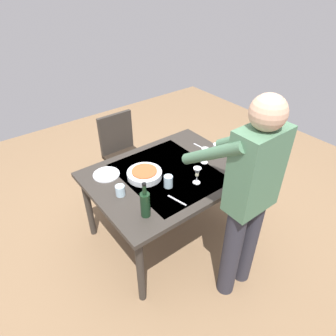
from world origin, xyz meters
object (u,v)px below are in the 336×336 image
wine_glass_right (205,153)px  serving_bowl_pasta (145,174)px  wine_glass_left (197,173)px  dinner_plate_near (106,174)px  chair_near (122,149)px  person_server (248,195)px  water_cup_near_right (216,148)px  water_cup_near_left (120,191)px  dining_table (168,179)px  wine_bottle (145,204)px  water_cup_far_left (168,181)px

wine_glass_right → serving_bowl_pasta: bearing=-15.2°
wine_glass_left → serving_bowl_pasta: size_ratio=0.50×
wine_glass_right → dinner_plate_near: bearing=-25.1°
chair_near → wine_glass_right: bearing=108.3°
chair_near → dinner_plate_near: chair_near is taller
chair_near → person_server: size_ratio=0.54×
person_server → serving_bowl_pasta: person_server is taller
person_server → water_cup_near_right: person_server is taller
wine_glass_left → water_cup_near_left: 0.64m
dining_table → serving_bowl_pasta: 0.24m
water_cup_near_left → water_cup_near_right: size_ratio=0.94×
dining_table → chair_near: bearing=-92.4°
wine_glass_left → wine_glass_right: bearing=-145.2°
wine_glass_right → water_cup_near_right: (-0.21, -0.06, -0.06)m
water_cup_near_left → serving_bowl_pasta: (-0.28, -0.08, -0.01)m
dinner_plate_near → water_cup_near_left: bearing=83.3°
chair_near → wine_bottle: wine_bottle is taller
chair_near → person_server: person_server is taller
person_server → wine_bottle: size_ratio=5.71×
dining_table → wine_glass_left: wine_glass_left is taller
dining_table → dinner_plate_near: dinner_plate_near is taller
person_server → water_cup_near_right: 0.91m
wine_glass_left → wine_glass_right: 0.32m
water_cup_near_left → person_server: bearing=126.6°
chair_near → wine_bottle: size_ratio=3.07×
dining_table → wine_glass_left: size_ratio=8.98×
water_cup_near_left → water_cup_near_right: 1.05m
wine_glass_left → water_cup_far_left: 0.25m
chair_near → water_cup_near_right: size_ratio=9.66×
wine_glass_left → water_cup_near_left: bearing=-23.4°
wine_glass_right → water_cup_near_right: bearing=-165.1°
wine_bottle → person_server: bearing=139.6°
water_cup_near_right → wine_bottle: bearing=16.1°
chair_near → wine_glass_left: (-0.06, 1.16, 0.32)m
wine_bottle → wine_glass_right: size_ratio=1.96×
person_server → wine_glass_left: size_ratio=11.19×
person_server → dinner_plate_near: size_ratio=7.34×
water_cup_near_left → dining_table: bearing=-179.2°
wine_bottle → dinner_plate_near: bearing=-90.5°
person_server → water_cup_near_right: size_ratio=17.93×
dining_table → water_cup_near_left: bearing=0.8°
dinner_plate_near → water_cup_near_right: bearing=162.4°
dining_table → wine_bottle: bearing=35.2°
wine_glass_left → water_cup_near_right: wine_glass_left is taller
wine_glass_right → person_server: bearing=69.0°
dining_table → water_cup_near_right: water_cup_near_right is taller
serving_bowl_pasta → person_server: bearing=108.8°
water_cup_near_right → wine_glass_right: bearing=14.9°
chair_near → person_server: 1.73m
water_cup_near_right → chair_near: bearing=-60.0°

